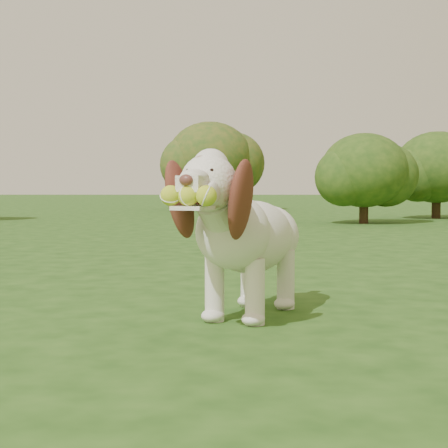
{
  "coord_description": "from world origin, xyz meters",
  "views": [
    {
      "loc": [
        0.19,
        -2.85,
        0.57
      ],
      "look_at": [
        0.15,
        -0.12,
        0.42
      ],
      "focal_mm": 55.0,
      "sensor_mm": 36.0,
      "label": 1
    }
  ],
  "objects": [
    {
      "name": "ground",
      "position": [
        0.0,
        0.0,
        0.0
      ],
      "size": [
        80.0,
        80.0,
        0.0
      ],
      "primitive_type": "plane",
      "color": "#1D4213",
      "rests_on": "ground"
    },
    {
      "name": "shrub_i",
      "position": [
        -0.33,
        12.88,
        1.19
      ],
      "size": [
        1.96,
        1.96,
        2.03
      ],
      "color": "#382314",
      "rests_on": "ground"
    },
    {
      "name": "shrub_c",
      "position": [
        2.17,
        7.48,
        0.8
      ],
      "size": [
        1.31,
        1.31,
        1.36
      ],
      "color": "#382314",
      "rests_on": "ground"
    },
    {
      "name": "shrub_d",
      "position": [
        3.73,
        9.08,
        0.89
      ],
      "size": [
        1.46,
        1.46,
        1.51
      ],
      "color": "#382314",
      "rests_on": "ground"
    },
    {
      "name": "dog",
      "position": [
        0.24,
        0.09,
        0.38
      ],
      "size": [
        0.66,
        1.06,
        0.72
      ],
      "rotation": [
        0.0,
        0.0,
        -0.4
      ],
      "color": "silver",
      "rests_on": "ground"
    }
  ]
}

